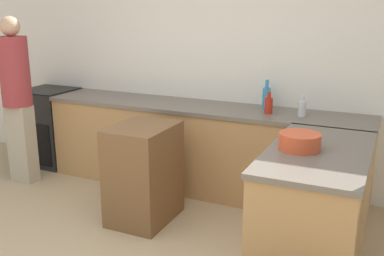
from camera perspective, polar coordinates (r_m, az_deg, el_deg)
wall_back at (r=4.75m, az=2.79°, el=9.09°), size 8.00×0.06×2.70m
counter_back at (r=4.64m, az=1.07°, el=-2.50°), size 3.36×0.64×0.89m
counter_peninsula at (r=3.42m, az=15.31°, el=-9.75°), size 0.69×1.34×0.89m
range_oven at (r=5.71m, az=-17.56°, el=0.23°), size 0.62×0.62×0.90m
island_table at (r=3.99m, az=-6.14°, el=-5.75°), size 0.48×0.63×0.87m
mixing_bowl at (r=3.22m, az=13.52°, el=-1.65°), size 0.29×0.29×0.12m
vinegar_bottle_clear at (r=4.19m, az=13.81°, el=2.45°), size 0.07×0.07×0.19m
dish_soap_bottle at (r=4.44m, az=9.43°, el=3.88°), size 0.08×0.08×0.28m
hot_sauce_bottle at (r=4.24m, az=9.71°, el=2.92°), size 0.08×0.08×0.21m
person_by_range at (r=5.06m, az=-21.34°, el=4.05°), size 0.30×0.30×1.76m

